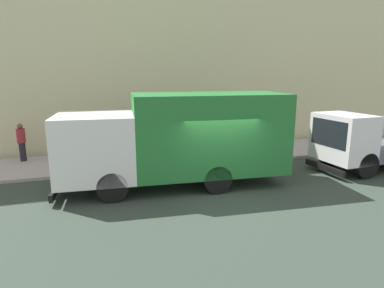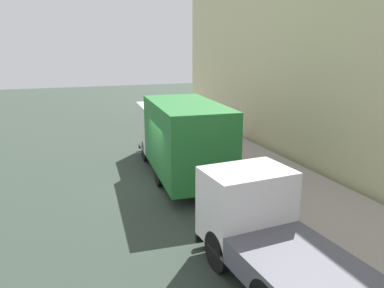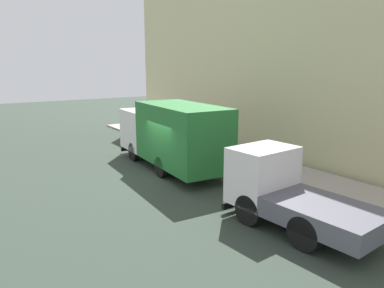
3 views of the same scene
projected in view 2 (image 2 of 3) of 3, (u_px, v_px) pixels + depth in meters
name	position (u px, v px, depth m)	size (l,w,h in m)	color
ground	(163.00, 186.00, 14.58)	(80.00, 80.00, 0.00)	#313D32
sidewalk	(267.00, 171.00, 16.14)	(3.51, 30.00, 0.13)	#AB9E98
building_facade	(320.00, 42.00, 15.49)	(0.50, 30.00, 11.08)	beige
large_utility_truck	(179.00, 135.00, 15.47)	(2.96, 8.08, 3.27)	silver
small_flatbed_truck	(268.00, 233.00, 8.59)	(2.49, 5.04, 2.38)	silver
pedestrian_walking	(239.00, 127.00, 20.66)	(0.41, 0.41, 1.65)	black
pedestrian_standing	(222.00, 119.00, 22.68)	(0.38, 0.38, 1.69)	black
street_sign_post	(224.00, 130.00, 16.76)	(0.44, 0.08, 2.64)	#4C5156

